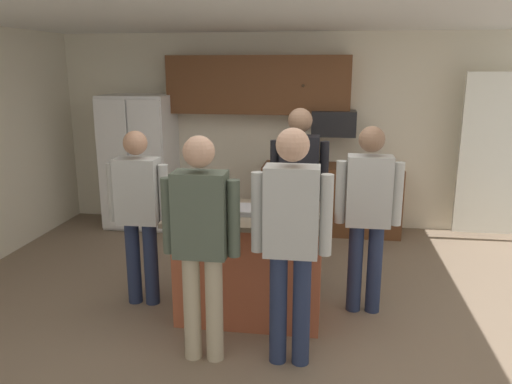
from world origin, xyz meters
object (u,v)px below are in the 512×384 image
Objects in this scene: refrigerator at (140,162)px; person_host_foreground at (291,232)px; glass_stout_tall at (217,209)px; person_elder_center at (139,207)px; person_guest_by_door at (368,208)px; person_guest_left at (201,235)px; kitchen_island at (251,263)px; glass_pilsner at (229,195)px; person_guest_right at (299,184)px; glass_dark_ale at (188,208)px; mug_blue_stoneware at (310,216)px; serving_tray at (261,210)px; microwave_over_range at (334,123)px.

person_host_foreground is (2.31, -3.08, 0.13)m from refrigerator.
refrigerator reaches higher than glass_stout_tall.
person_elder_center is 0.97× the size of person_guest_by_door.
person_elder_center reaches higher than glass_stout_tall.
kitchen_island is at bearing -0.00° from person_guest_left.
person_guest_left reaches higher than person_elder_center.
glass_pilsner is (1.67, -2.12, 0.13)m from refrigerator.
person_guest_right reaches higher than glass_dark_ale.
person_guest_left is 10.68× the size of glass_pilsner.
mug_blue_stoneware is (0.15, -0.94, -0.04)m from person_guest_right.
glass_stout_tall is at bearing -142.90° from kitchen_island.
person_elder_center is 3.68× the size of serving_tray.
person_guest_left is (-0.24, -0.76, 0.51)m from kitchen_island.
glass_stout_tall is 0.39m from serving_tray.
person_guest_by_door is 3.81× the size of serving_tray.
mug_blue_stoneware is at bearing -21.68° from kitchen_island.
glass_pilsner is at bearing 59.44° from glass_dark_ale.
mug_blue_stoneware is at bearing -0.92° from glass_dark_ale.
kitchen_island is (1.91, -2.36, -0.42)m from refrigerator.
refrigerator is at bearing -99.34° from person_guest_right.
refrigerator is 3.62m from person_guest_by_door.
person_guest_right is 1.26m from glass_dark_ale.
refrigerator reaches higher than mug_blue_stoneware.
person_elder_center reaches higher than serving_tray.
person_guest_by_door reaches higher than glass_pilsner.
glass_stout_tall is (-0.94, -2.67, -0.43)m from microwave_over_range.
kitchen_island is 0.99m from person_host_foreground.
person_elder_center is (0.88, -2.30, 0.03)m from refrigerator.
person_host_foreground is (-0.29, -3.20, -0.43)m from microwave_over_range.
person_guest_left is at bearing -42.72° from person_elder_center.
microwave_over_range is 2.86m from glass_stout_tall.
mug_blue_stoneware is 0.47m from serving_tray.
person_guest_by_door is (0.31, -2.28, -0.48)m from microwave_over_range.
kitchen_island is 0.76m from mug_blue_stoneware.
person_guest_by_door reaches higher than person_elder_center.
microwave_over_range is 2.60m from serving_tray.
person_guest_by_door is (1.00, 0.20, 0.49)m from kitchen_island.
microwave_over_range is at bearing 67.44° from glass_pilsner.
person_guest_right is at bearing -27.65° from person_host_foreground.
mug_blue_stoneware is at bearing -25.27° from serving_tray.
microwave_over_range is 2.35m from person_guest_by_door.
person_guest_left is 0.57m from glass_stout_tall.
glass_stout_tall is at bearing 21.88° from person_host_foreground.
person_guest_right reaches higher than kitchen_island.
kitchen_island is 1.13m from person_guest_by_door.
person_guest_left is at bearing -143.82° from mug_blue_stoneware.
kitchen_island is 1.12m from person_elder_center.
glass_dark_ale is at bearing -120.56° from glass_pilsner.
person_elder_center is 0.91× the size of person_guest_right.
serving_tray is at bearing 154.73° from mug_blue_stoneware.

